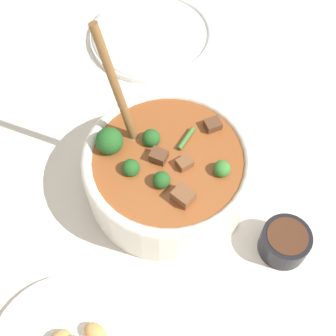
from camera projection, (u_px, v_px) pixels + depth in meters
name	position (u px, v px, depth m)	size (l,w,h in m)	color
ground_plane	(168.00, 187.00, 0.74)	(4.00, 4.00, 0.00)	silver
stew_bowl	(167.00, 170.00, 0.69)	(0.25, 0.25, 0.27)	white
condiment_bowl	(285.00, 241.00, 0.66)	(0.07, 0.07, 0.04)	black
empty_plate	(153.00, 35.00, 0.90)	(0.24, 0.24, 0.02)	white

